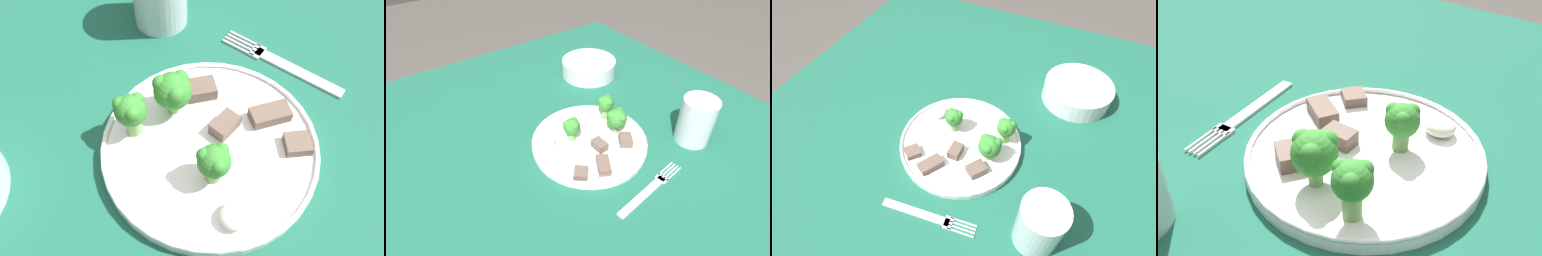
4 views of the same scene
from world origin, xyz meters
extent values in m
cube|color=#195642|center=(0.00, 0.00, 0.73)|extent=(1.23, 0.99, 0.03)
cylinder|color=brown|center=(-0.55, -0.43, 0.36)|extent=(0.06, 0.06, 0.71)
cylinder|color=brown|center=(-0.55, 0.43, 0.36)|extent=(0.06, 0.06, 0.71)
cylinder|color=white|center=(-0.05, 0.01, 0.75)|extent=(0.26, 0.26, 0.01)
torus|color=white|center=(-0.05, 0.01, 0.76)|extent=(0.26, 0.26, 0.01)
cube|color=silver|center=(0.13, 0.00, 0.74)|extent=(0.03, 0.13, 0.00)
cube|color=silver|center=(0.12, 0.06, 0.74)|extent=(0.03, 0.02, 0.00)
cube|color=silver|center=(0.13, 0.09, 0.74)|extent=(0.01, 0.05, 0.00)
cube|color=silver|center=(0.12, 0.09, 0.74)|extent=(0.01, 0.05, 0.00)
cube|color=silver|center=(0.11, 0.09, 0.74)|extent=(0.01, 0.05, 0.00)
cube|color=silver|center=(0.11, 0.09, 0.74)|extent=(0.01, 0.05, 0.00)
cylinder|color=silver|center=(-0.30, 0.20, 0.77)|extent=(0.16, 0.16, 0.05)
cylinder|color=silver|center=(-0.30, 0.20, 0.76)|extent=(0.13, 0.13, 0.04)
cylinder|color=silver|center=(0.08, 0.21, 0.80)|extent=(0.08, 0.08, 0.11)
cylinder|color=silver|center=(0.08, 0.21, 0.77)|extent=(0.07, 0.07, 0.06)
cylinder|color=#709E56|center=(-0.07, -0.02, 0.76)|extent=(0.02, 0.02, 0.02)
sphere|color=#337F2D|center=(-0.07, -0.02, 0.79)|extent=(0.04, 0.04, 0.04)
sphere|color=#337F2D|center=(-0.06, -0.02, 0.80)|extent=(0.02, 0.02, 0.02)
sphere|color=#337F2D|center=(-0.08, -0.01, 0.80)|extent=(0.02, 0.02, 0.02)
sphere|color=#337F2D|center=(-0.08, -0.03, 0.80)|extent=(0.02, 0.02, 0.02)
cylinder|color=#709E56|center=(-0.04, 0.08, 0.76)|extent=(0.02, 0.02, 0.02)
sphere|color=#337F2D|center=(-0.04, 0.08, 0.79)|extent=(0.05, 0.05, 0.05)
sphere|color=#337F2D|center=(-0.02, 0.08, 0.80)|extent=(0.02, 0.02, 0.02)
sphere|color=#337F2D|center=(-0.04, 0.09, 0.80)|extent=(0.02, 0.02, 0.02)
sphere|color=#337F2D|center=(-0.04, 0.06, 0.80)|extent=(0.02, 0.02, 0.02)
cylinder|color=#709E56|center=(-0.09, 0.09, 0.77)|extent=(0.02, 0.02, 0.03)
sphere|color=#337F2D|center=(-0.09, 0.09, 0.80)|extent=(0.04, 0.04, 0.04)
sphere|color=#337F2D|center=(-0.08, 0.09, 0.80)|extent=(0.02, 0.02, 0.02)
sphere|color=#337F2D|center=(-0.10, 0.10, 0.80)|extent=(0.02, 0.02, 0.02)
sphere|color=#337F2D|center=(-0.10, 0.08, 0.80)|extent=(0.02, 0.02, 0.02)
cube|color=brown|center=(0.02, -0.07, 0.76)|extent=(0.04, 0.04, 0.01)
cube|color=brown|center=(-0.02, 0.01, 0.76)|extent=(0.04, 0.02, 0.02)
cube|color=brown|center=(0.03, -0.02, 0.76)|extent=(0.05, 0.05, 0.02)
cube|color=brown|center=(0.01, 0.07, 0.76)|extent=(0.04, 0.04, 0.02)
ellipsoid|color=silver|center=(-0.10, -0.07, 0.76)|extent=(0.04, 0.03, 0.02)
camera|label=1|loc=(-0.26, -0.16, 1.21)|focal=42.00mm
camera|label=2|loc=(0.34, -0.31, 1.21)|focal=28.00mm
camera|label=3|loc=(0.30, 0.18, 1.27)|focal=28.00mm
camera|label=4|loc=(-0.26, 0.32, 1.06)|focal=42.00mm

